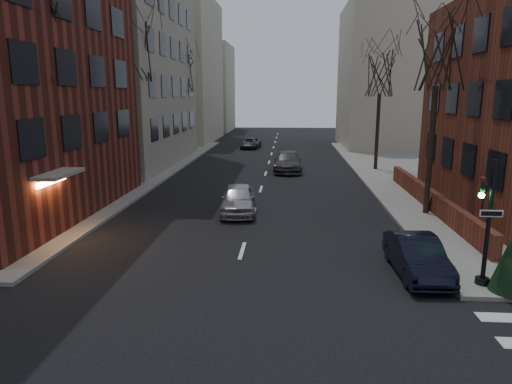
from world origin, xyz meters
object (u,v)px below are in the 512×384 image
tree_left_a (34,35)px  tree_right_b (381,74)px  tree_left_b (132,51)px  streetlamp_near (124,125)px  tree_left_c (181,74)px  sandwich_board (433,202)px  car_lane_far (250,143)px  car_lane_gray (288,162)px  traffic_signal (486,231)px  parked_sedan (417,256)px  tree_right_a (438,52)px  car_lane_silver (238,199)px  streetlamp_far (192,112)px

tree_left_a → tree_right_b: 25.19m
tree_left_b → streetlamp_near: size_ratio=1.72×
tree_left_c → sandwich_board: (18.09, -21.45, -7.44)m
car_lane_far → tree_left_a: bearing=-95.1°
tree_left_c → car_lane_gray: (10.50, -8.82, -7.25)m
traffic_signal → car_lane_far: size_ratio=0.96×
tree_left_a → car_lane_far: 34.17m
car_lane_gray → tree_left_a: bearing=-121.4°
traffic_signal → tree_right_b: tree_right_b is taller
tree_left_a → car_lane_gray: bearing=58.6°
tree_left_a → tree_left_c: size_ratio=1.06×
tree_left_b → car_lane_gray: 14.26m
tree_right_b → car_lane_far: tree_right_b is taller
parked_sedan → car_lane_gray: (-4.50, 21.18, 0.11)m
tree_right_a → tree_left_a: bearing=-167.2°
tree_left_b → car_lane_silver: bearing=-45.6°
car_lane_silver → car_lane_far: 28.89m
traffic_signal → tree_left_b: (-16.74, 17.01, 7.00)m
streetlamp_far → car_lane_silver: streetlamp_far is taller
streetlamp_near → sandwich_board: 18.19m
tree_right_a → streetlamp_far: bearing=125.3°
tree_left_b → car_lane_far: (6.21, 20.67, -8.33)m
tree_left_c → streetlamp_near: bearing=-88.1°
tree_left_c → car_lane_silver: (8.00, -22.17, -7.29)m
car_lane_gray → car_lane_far: car_lane_gray is taller
parked_sedan → tree_left_c: bearing=114.6°
car_lane_silver → sandwich_board: car_lane_silver is taller
tree_right_b → sandwich_board: tree_right_b is taller
tree_left_b → tree_right_b: (17.60, 6.00, -1.33)m
sandwich_board → car_lane_silver: bearing=-154.5°
tree_left_a → tree_left_c: (0.00, 26.00, -0.44)m
tree_left_b → parked_sedan: 23.43m
tree_left_a → parked_sedan: bearing=-14.9°
tree_right_b → streetlamp_far: 20.01m
sandwich_board → car_lane_gray: bearing=142.4°
traffic_signal → tree_left_c: 35.76m
parked_sedan → car_lane_silver: (-7.00, 7.83, 0.07)m
tree_left_b → streetlamp_far: 16.68m
tree_right_a → streetlamp_far: (-17.00, 24.00, -3.79)m
tree_left_b → tree_left_c: tree_left_b is taller
car_lane_silver → streetlamp_near: bearing=146.4°
tree_right_a → traffic_signal: bearing=-95.5°
tree_left_a → tree_left_c: bearing=90.0°
sandwich_board → traffic_signal: bearing=-76.6°
traffic_signal → streetlamp_far: (-16.14, 33.01, 2.33)m
traffic_signal → parked_sedan: 2.36m
tree_right_a → streetlamp_near: tree_right_a is taller
streetlamp_near → parked_sedan: bearing=-39.8°
tree_left_c → car_lane_silver: tree_left_c is taller
tree_right_a → streetlamp_far: size_ratio=1.55×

